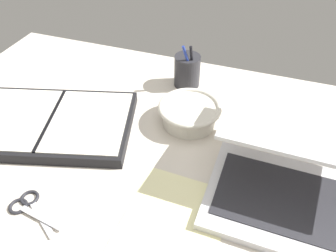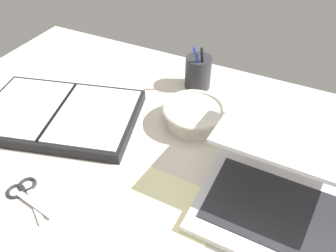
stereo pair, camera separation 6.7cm
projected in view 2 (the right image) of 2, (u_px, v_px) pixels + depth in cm
name	position (u px, v px, depth cm)	size (l,w,h in cm)	color
desk_top	(150.00, 173.00, 74.96)	(140.00, 100.00, 2.00)	beige
laptop	(289.00, 187.00, 64.13)	(33.14, 35.01, 15.45)	silver
bowl	(194.00, 115.00, 84.24)	(16.34, 16.34, 5.69)	silver
pen_cup	(198.00, 72.00, 96.17)	(7.65, 7.65, 14.29)	#28282D
planner	(60.00, 114.00, 86.80)	(46.02, 35.92, 3.34)	black
scissors	(25.00, 192.00, 69.41)	(13.44, 8.59, 0.80)	#B7B7BC
paper_sheet_front	(156.00, 228.00, 63.29)	(19.47, 26.31, 0.16)	#F4EFB2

